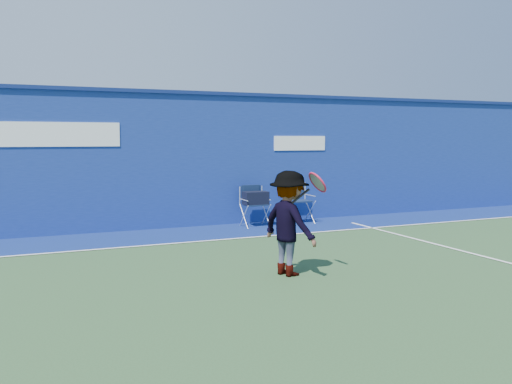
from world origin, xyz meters
name	(u,v)px	position (x,y,z in m)	size (l,w,h in m)	color
ground	(238,285)	(0.00, 0.00, 0.00)	(80.00, 80.00, 0.00)	#2B4A27
stadium_wall	(153,159)	(0.00, 5.20, 1.55)	(24.00, 0.50, 3.08)	navy
out_of_bounds_strip	(166,236)	(0.00, 4.10, 0.00)	(24.00, 1.80, 0.01)	navy
court_lines	(223,274)	(0.00, 0.60, 0.01)	(24.00, 12.00, 0.01)	white
directors_chair_left	(255,209)	(2.18, 4.50, 0.40)	(0.56, 0.52, 0.94)	silver
directors_chair_right	(299,210)	(3.36, 4.56, 0.30)	(0.58, 0.52, 0.97)	silver
water_bottle	(289,220)	(3.00, 4.36, 0.11)	(0.07, 0.07, 0.22)	silver
tennis_player	(289,223)	(0.91, 0.22, 0.78)	(0.94, 1.12, 1.55)	#EA4738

